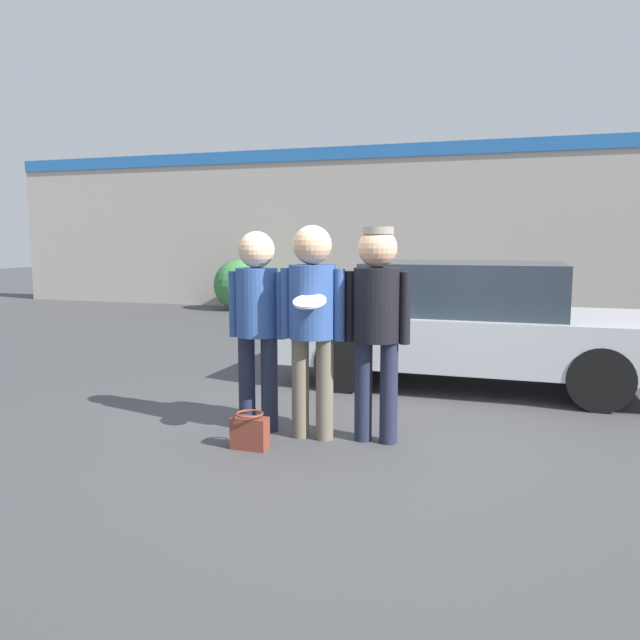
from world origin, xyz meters
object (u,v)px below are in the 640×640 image
object	(u,v)px
person_right	(377,312)
shrub	(239,285)
person_middle_with_frisbee	(312,310)
parked_car_near	(469,323)
handbag	(250,431)
person_left	(257,311)

from	to	relation	value
person_right	shrub	bearing A→B (deg)	121.58
person_middle_with_frisbee	parked_car_near	xyz separation A→B (m)	(1.11, 2.57, -0.39)
person_middle_with_frisbee	handbag	world-z (taller)	person_middle_with_frisbee
parked_car_near	person_right	bearing A→B (deg)	-102.90
person_right	parked_car_near	world-z (taller)	person_right
person_right	parked_car_near	xyz separation A→B (m)	(0.57, 2.49, -0.39)
person_middle_with_frisbee	person_right	xyz separation A→B (m)	(0.54, 0.08, -0.01)
person_middle_with_frisbee	parked_car_near	bearing A→B (deg)	66.61
person_left	handbag	world-z (taller)	person_left
person_right	person_left	bearing A→B (deg)	179.96
person_right	handbag	world-z (taller)	person_right
person_middle_with_frisbee	person_right	size ratio (longest dim) A/B	1.01
person_left	person_middle_with_frisbee	size ratio (longest dim) A/B	0.97
person_middle_with_frisbee	parked_car_near	world-z (taller)	person_middle_with_frisbee
person_middle_with_frisbee	shrub	bearing A→B (deg)	118.74
parked_car_near	shrub	bearing A→B (deg)	133.45
person_left	person_middle_with_frisbee	xyz separation A→B (m)	(0.54, -0.08, 0.04)
person_middle_with_frisbee	person_right	bearing A→B (deg)	8.36
person_right	parked_car_near	size ratio (longest dim) A/B	0.42
person_left	person_right	size ratio (longest dim) A/B	0.98
handbag	person_right	bearing A→B (deg)	28.25
person_right	parked_car_near	distance (m)	2.58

